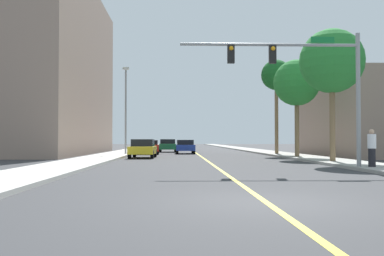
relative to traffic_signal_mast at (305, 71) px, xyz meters
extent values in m
plane|color=#38383A|center=(-3.96, 31.34, -4.57)|extent=(192.00, 192.00, 0.00)
cube|color=beige|center=(-11.51, 31.34, -4.50)|extent=(3.01, 168.00, 0.15)
cube|color=#9E9B93|center=(3.60, 31.34, -4.50)|extent=(3.01, 168.00, 0.15)
cube|color=yellow|center=(-3.96, 31.34, -4.57)|extent=(0.16, 144.00, 0.01)
cube|color=gray|center=(-22.07, 24.18, 3.70)|extent=(15.62, 26.13, 16.56)
cylinder|color=gray|center=(2.49, 0.00, -1.32)|extent=(0.20, 0.20, 6.20)
cylinder|color=gray|center=(-1.65, 0.00, 1.21)|extent=(8.28, 0.14, 0.14)
cube|color=black|center=(-1.51, 0.00, 0.76)|extent=(0.32, 0.24, 0.84)
sphere|color=orange|center=(-1.51, -0.14, 1.01)|extent=(0.20, 0.20, 0.20)
cube|color=black|center=(-3.45, 0.00, 0.76)|extent=(0.32, 0.24, 0.84)
sphere|color=orange|center=(-3.45, -0.14, 1.01)|extent=(0.20, 0.20, 0.20)
cube|color=#147233|center=(0.83, 0.00, 1.46)|extent=(1.10, 0.04, 0.28)
cylinder|color=gray|center=(-10.50, 19.29, -0.71)|extent=(0.16, 0.16, 7.42)
cube|color=beige|center=(-10.50, 19.29, 3.15)|extent=(0.56, 0.28, 0.20)
cylinder|color=brown|center=(3.10, 5.26, -1.51)|extent=(0.33, 0.33, 5.84)
sphere|color=#287F33|center=(3.10, 5.26, 1.41)|extent=(3.75, 3.75, 3.75)
cone|color=#287F33|center=(4.21, 5.42, 1.21)|extent=(0.60, 1.50, 1.80)
cone|color=#287F33|center=(3.20, 6.38, 1.21)|extent=(1.91, 0.59, 1.83)
cone|color=#287F33|center=(1.99, 5.05, 1.21)|extent=(0.70, 1.82, 1.49)
cone|color=#287F33|center=(2.87, 4.16, 1.21)|extent=(1.68, 0.74, 1.53)
cylinder|color=brown|center=(2.95, 12.45, -1.68)|extent=(0.33, 0.33, 5.48)
sphere|color=#287F33|center=(2.95, 12.45, 1.06)|extent=(3.44, 3.44, 3.44)
cone|color=#287F33|center=(3.98, 12.57, 0.86)|extent=(0.59, 1.64, 1.47)
cone|color=#287F33|center=(3.12, 13.47, 0.86)|extent=(1.56, 0.65, 1.71)
cone|color=#287F33|center=(2.25, 13.20, 0.86)|extent=(1.47, 1.48, 1.71)
cone|color=#287F33|center=(2.04, 11.97, 0.86)|extent=(1.06, 1.70, 1.44)
cone|color=#287F33|center=(3.14, 11.44, 0.86)|extent=(1.81, 0.77, 1.44)
cylinder|color=brown|center=(3.03, 19.64, -0.87)|extent=(0.32, 0.32, 7.12)
sphere|color=#195B23|center=(3.03, 19.64, 2.69)|extent=(2.74, 2.74, 2.74)
cone|color=#195B23|center=(3.84, 19.75, 2.49)|extent=(0.57, 1.31, 1.43)
cone|color=#195B23|center=(3.17, 20.45, 2.49)|extent=(1.34, 0.64, 1.15)
cone|color=#195B23|center=(2.21, 19.55, 2.49)|extent=(0.58, 1.53, 1.30)
cone|color=#195B23|center=(2.91, 18.83, 2.49)|extent=(1.26, 0.58, 1.44)
cube|color=#196638|center=(-7.02, 30.43, -3.94)|extent=(1.94, 4.13, 0.62)
cube|color=black|center=(-7.02, 30.50, -3.38)|extent=(1.68, 1.83, 0.51)
cylinder|color=black|center=(-7.88, 31.93, -4.25)|extent=(0.23, 0.64, 0.64)
cylinder|color=black|center=(-6.20, 31.95, -4.25)|extent=(0.23, 0.64, 0.64)
cylinder|color=black|center=(-7.84, 28.92, -4.25)|extent=(0.23, 0.64, 0.64)
cylinder|color=black|center=(-6.16, 28.94, -4.25)|extent=(0.23, 0.64, 0.64)
cube|color=#1E389E|center=(-5.15, 24.31, -3.97)|extent=(1.91, 4.21, 0.58)
cube|color=black|center=(-5.14, 24.24, -3.44)|extent=(1.65, 2.08, 0.48)
cylinder|color=black|center=(-5.99, 25.83, -4.25)|extent=(0.23, 0.64, 0.64)
cylinder|color=black|center=(-4.36, 25.86, -4.25)|extent=(0.23, 0.64, 0.64)
cylinder|color=black|center=(-5.94, 22.75, -4.25)|extent=(0.23, 0.64, 0.64)
cylinder|color=black|center=(-4.30, 22.78, -4.25)|extent=(0.23, 0.64, 0.64)
cube|color=red|center=(-8.66, 22.78, -3.96)|extent=(2.07, 4.31, 0.60)
cube|color=black|center=(-8.66, 22.76, -3.44)|extent=(1.75, 2.00, 0.43)
cylinder|color=black|center=(-7.75, 21.24, -4.25)|extent=(0.24, 0.65, 0.64)
cylinder|color=black|center=(-9.46, 21.18, -4.25)|extent=(0.24, 0.65, 0.64)
cylinder|color=black|center=(-7.87, 24.38, -4.25)|extent=(0.24, 0.65, 0.64)
cylinder|color=black|center=(-9.58, 24.32, -4.25)|extent=(0.24, 0.65, 0.64)
cube|color=gold|center=(-8.55, 13.80, -3.97)|extent=(1.93, 4.31, 0.57)
cube|color=black|center=(-8.55, 13.81, -3.42)|extent=(1.66, 2.01, 0.54)
cylinder|color=black|center=(-7.75, 12.20, -4.25)|extent=(0.23, 0.64, 0.64)
cylinder|color=black|center=(-9.40, 12.23, -4.25)|extent=(0.23, 0.64, 0.64)
cylinder|color=black|center=(-7.69, 15.37, -4.25)|extent=(0.23, 0.64, 0.64)
cylinder|color=black|center=(-9.34, 15.41, -4.25)|extent=(0.23, 0.64, 0.64)
cylinder|color=black|center=(2.94, -0.35, -4.01)|extent=(0.32, 0.32, 0.83)
cylinder|color=silver|center=(2.94, -0.35, -3.26)|extent=(0.38, 0.38, 0.66)
sphere|color=tan|center=(2.94, -0.35, -2.82)|extent=(0.23, 0.23, 0.23)
camera|label=1|loc=(-5.91, -20.49, -3.20)|focal=41.96mm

